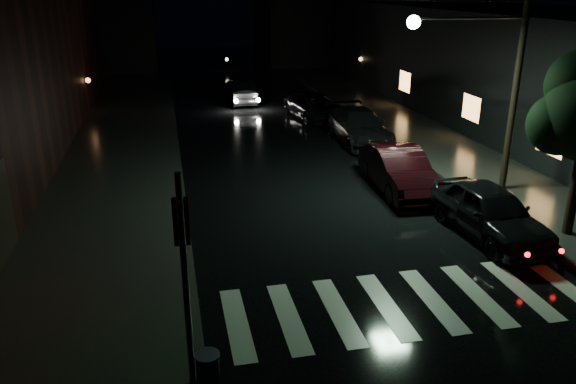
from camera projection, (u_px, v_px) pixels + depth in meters
ground at (293, 330)px, 12.53m from camera, size 120.00×120.00×0.00m
sidewalk_left at (110, 160)px, 24.34m from camera, size 6.00×44.00×0.15m
sidewalk_right at (430, 141)px, 27.31m from camera, size 4.00×44.00×0.15m
building_right at (519, 65)px, 31.34m from camera, size 10.00×40.00×6.00m
building_far_left at (75, 22)px, 50.38m from camera, size 14.00×10.00×8.00m
building_far_right at (331, 24)px, 55.31m from camera, size 14.00×10.00×7.00m
crosswalk at (409, 303)px, 13.58m from camera, size 9.00×3.00×0.01m
signal_pole_corner at (197, 317)px, 10.23m from camera, size 0.68×0.61×4.20m
utility_pole at (501, 67)px, 19.09m from camera, size 4.92×0.44×8.00m
parked_car_a at (490, 211)px, 16.94m from camera, size 2.14×4.77×1.59m
parked_car_b at (399, 170)px, 20.73m from camera, size 1.93×4.96×1.61m
parked_car_c at (359, 126)px, 27.10m from camera, size 2.24×5.44×1.58m
parked_car_d at (316, 106)px, 31.88m from camera, size 2.95×5.32×1.41m
oncoming_car at (240, 92)px, 36.08m from camera, size 1.73×4.53×1.48m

